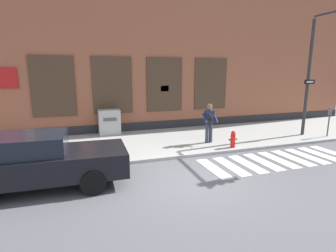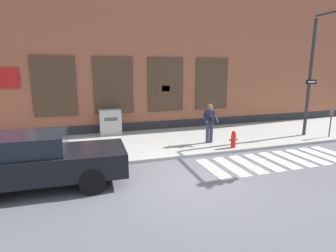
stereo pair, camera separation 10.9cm
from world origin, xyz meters
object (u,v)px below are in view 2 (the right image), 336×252
Objects in this scene: busker at (210,121)px; parking_meter at (331,117)px; red_car at (39,160)px; traffic_light at (334,52)px; utility_box at (110,122)px; fire_hydrant at (233,139)px.

parking_meter is at bearing -7.91° from busker.
busker reaches higher than red_car.
traffic_light is (11.55, 1.03, 3.22)m from red_car.
red_car is 12.04m from traffic_light.
traffic_light is (5.10, -1.32, 2.91)m from busker.
busker reaches higher than utility_box.
parking_meter is at bearing 1.67° from fire_hydrant.
traffic_light is at bearing 5.09° from red_car.
traffic_light is at bearing -151.08° from parking_meter.
busker is at bearing 20.02° from red_car.
busker is 1.31m from fire_hydrant.
traffic_light is 5.73m from fire_hydrant.
fire_hydrant is (7.05, 1.36, -0.31)m from red_car.
parking_meter is (12.44, 1.52, 0.29)m from red_car.
parking_meter is (5.99, -0.83, -0.03)m from busker.
red_car is at bearing -174.91° from traffic_light.
busker is 1.19× the size of parking_meter.
busker is 4.96m from utility_box.
parking_meter reaches higher than red_car.
utility_box is (-9.05, 4.30, -3.25)m from traffic_light.
traffic_light is 4.53× the size of utility_box.
traffic_light reaches higher than fire_hydrant.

